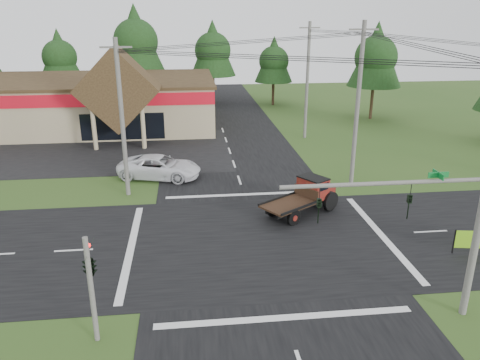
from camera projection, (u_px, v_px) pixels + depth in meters
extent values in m
plane|color=#2F4F1C|center=(259.00, 241.00, 25.92)|extent=(120.00, 120.00, 0.00)
cube|color=black|center=(259.00, 241.00, 25.91)|extent=(12.00, 120.00, 0.02)
cube|color=black|center=(259.00, 241.00, 25.91)|extent=(120.00, 12.00, 0.02)
cube|color=black|center=(74.00, 153.00, 42.19)|extent=(28.00, 14.00, 0.02)
cube|color=tan|center=(75.00, 104.00, 51.43)|extent=(30.00, 15.00, 5.00)
cube|color=#332315|center=(72.00, 80.00, 50.57)|extent=(30.40, 15.40, 0.30)
cube|color=#A80C1A|center=(55.00, 101.00, 43.83)|extent=(30.00, 0.12, 1.20)
cube|color=#332315|center=(118.00, 89.00, 43.17)|extent=(7.78, 4.00, 7.78)
cylinder|color=tan|center=(94.00, 129.00, 42.46)|extent=(0.40, 0.40, 4.00)
cylinder|color=tan|center=(143.00, 127.00, 42.93)|extent=(0.40, 0.40, 4.00)
cube|color=black|center=(123.00, 127.00, 45.37)|extent=(8.00, 0.08, 2.60)
cylinder|color=#595651|center=(476.00, 238.00, 18.52)|extent=(0.24, 0.24, 7.00)
cylinder|color=#595651|center=(386.00, 183.00, 17.25)|extent=(8.00, 0.16, 0.16)
imported|color=black|center=(409.00, 207.00, 17.69)|extent=(0.16, 0.20, 1.00)
imported|color=black|center=(319.00, 211.00, 17.32)|extent=(0.16, 0.20, 1.00)
cube|color=#0C6626|center=(438.00, 175.00, 17.38)|extent=(0.80, 0.04, 0.22)
cylinder|color=#595651|center=(91.00, 291.00, 17.36)|extent=(0.20, 0.20, 4.40)
imported|color=black|center=(88.00, 252.00, 17.04)|extent=(0.53, 2.48, 1.00)
sphere|color=#FF0C0C|center=(88.00, 245.00, 17.12)|extent=(0.18, 0.18, 0.18)
cylinder|color=#595651|center=(122.00, 120.00, 30.77)|extent=(0.30, 0.30, 10.50)
cube|color=#595651|center=(116.00, 47.00, 29.20)|extent=(2.00, 0.12, 0.12)
cylinder|color=#595651|center=(357.00, 108.00, 32.31)|extent=(0.30, 0.30, 11.50)
cube|color=#595651|center=(364.00, 29.00, 30.57)|extent=(2.00, 0.12, 0.12)
cylinder|color=#595651|center=(307.00, 82.00, 45.45)|extent=(0.30, 0.30, 11.20)
cube|color=#595651|center=(310.00, 28.00, 43.76)|extent=(2.00, 0.12, 0.12)
cylinder|color=#332316|center=(64.00, 93.00, 62.48)|extent=(0.36, 0.36, 3.50)
cone|color=black|center=(59.00, 54.00, 60.77)|extent=(5.60, 5.60, 6.60)
sphere|color=black|center=(60.00, 57.00, 60.87)|extent=(4.40, 4.40, 4.40)
cylinder|color=#332316|center=(139.00, 89.00, 62.43)|extent=(0.36, 0.36, 4.55)
cone|color=black|center=(135.00, 38.00, 60.21)|extent=(7.28, 7.28, 8.58)
sphere|color=black|center=(136.00, 41.00, 60.34)|extent=(5.72, 5.72, 5.72)
cylinder|color=#332316|center=(213.00, 89.00, 64.55)|extent=(0.36, 0.36, 3.85)
cone|color=black|center=(213.00, 48.00, 62.67)|extent=(6.16, 6.16, 7.26)
sphere|color=black|center=(213.00, 50.00, 62.78)|extent=(4.84, 4.84, 4.84)
cylinder|color=#332316|center=(273.00, 93.00, 63.64)|extent=(0.36, 0.36, 3.15)
cone|color=black|center=(274.00, 59.00, 62.11)|extent=(5.04, 5.04, 5.94)
sphere|color=black|center=(274.00, 61.00, 62.20)|extent=(3.96, 3.96, 3.96)
cylinder|color=#332316|center=(372.00, 102.00, 55.24)|extent=(0.36, 0.36, 3.85)
cone|color=black|center=(376.00, 54.00, 53.36)|extent=(6.16, 6.16, 7.26)
sphere|color=black|center=(376.00, 57.00, 53.47)|extent=(4.84, 4.84, 4.84)
imported|color=white|center=(160.00, 167.00, 35.56)|extent=(6.73, 4.38, 1.72)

